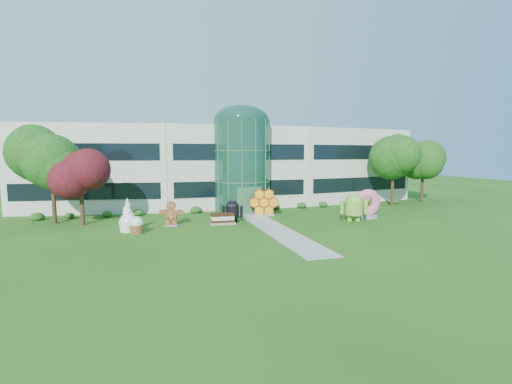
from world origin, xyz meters
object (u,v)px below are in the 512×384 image
object	(u,v)px
donut	(367,203)
gingerbread	(171,213)
android_green	(354,205)
android_black	(232,210)

from	to	relation	value
donut	gingerbread	size ratio (longest dim) A/B	1.20
android_green	donut	size ratio (longest dim) A/B	1.06
android_green	donut	distance (m)	2.64
android_green	donut	world-z (taller)	android_green
android_black	gingerbread	distance (m)	5.47
android_green	gingerbread	world-z (taller)	android_green
android_black	gingerbread	world-z (taller)	android_black
android_black	donut	bearing A→B (deg)	15.47
android_green	android_black	bearing A→B (deg)	-175.27
android_black	donut	distance (m)	13.16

